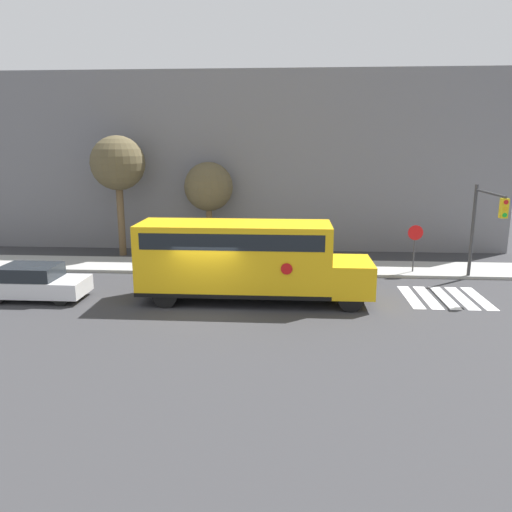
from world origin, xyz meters
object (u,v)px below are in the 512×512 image
Objects in this scene: traffic_light at (484,220)px; tree_far_sidewalk at (118,164)px; school_bus at (243,257)px; stop_sign at (415,242)px; tree_near_sidewalk at (209,187)px; parked_car at (36,282)px.

traffic_light is 0.66× the size of tree_far_sidewalk.
school_bus is 2.09× the size of traffic_light.
stop_sign is 11.75m from tree_near_sidewalk.
stop_sign is (16.61, 5.10, 0.94)m from parked_car.
parked_car is 17.40m from stop_sign.
tree_far_sidewalk reaches higher than tree_near_sidewalk.
stop_sign reaches higher than parked_car.
tree_far_sidewalk reaches higher than parked_car.
stop_sign is 0.36× the size of tree_far_sidewalk.
tree_far_sidewalk is at bearing 84.22° from parked_car.
tree_near_sidewalk reaches higher than traffic_light.
tree_near_sidewalk is 0.78× the size of tree_far_sidewalk.
stop_sign is at bearing 30.64° from school_bus.
parked_car is at bearing -177.45° from school_bus.
tree_near_sidewalk reaches higher than school_bus.
stop_sign is 0.46× the size of tree_near_sidewalk.
parked_car is at bearing -170.11° from traffic_light.
traffic_light is at bearing -35.45° from stop_sign.
school_bus reaches higher than parked_car.
stop_sign is 3.35m from traffic_light.
school_bus is 2.33× the size of parked_car.
tree_far_sidewalk is (-7.79, 8.05, 3.35)m from school_bus.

